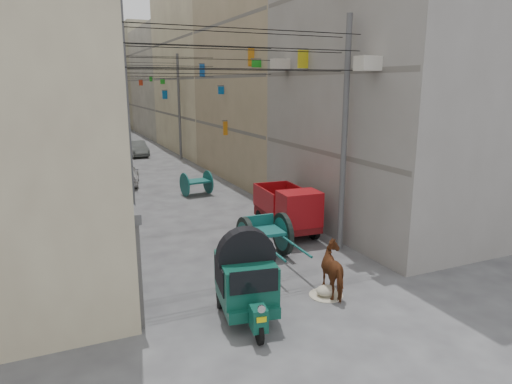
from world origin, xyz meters
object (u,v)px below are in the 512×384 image
second_cart (196,183)px  distant_car_white (126,174)px  horse (337,270)px  distant_car_green (115,137)px  tonga_cart (265,235)px  mini_truck (290,212)px  feed_sack (326,291)px  auto_rickshaw (246,278)px  distant_car_grey (137,148)px

second_cart → distant_car_white: (-3.07, 4.10, -0.05)m
horse → distant_car_green: horse is taller
tonga_cart → mini_truck: mini_truck is taller
second_cart → feed_sack: (-0.15, -12.99, -0.52)m
tonga_cart → distant_car_white: tonga_cart is taller
second_cart → distant_car_green: 24.53m
auto_rickshaw → distant_car_white: auto_rickshaw is taller
horse → distant_car_green: (-1.34, 37.45, -0.13)m
mini_truck → feed_sack: bearing=-103.4°
second_cart → horse: (0.19, -12.95, 0.02)m
horse → distant_car_grey: horse is taller
auto_rickshaw → tonga_cart: size_ratio=0.79×
tonga_cart → second_cart: (0.49, 9.63, -0.10)m
mini_truck → feed_sack: 5.35m
distant_car_white → distant_car_green: bearing=-84.9°
auto_rickshaw → distant_car_grey: (2.12, 28.34, -0.44)m
mini_truck → distant_car_grey: (-1.94, 23.11, -0.30)m
feed_sack → distant_car_white: (-2.92, 17.09, 0.47)m
feed_sack → horse: horse is taller
feed_sack → distant_car_green: size_ratio=0.15×
tonga_cart → distant_car_grey: bearing=92.0°
feed_sack → horse: bearing=6.3°
horse → distant_car_grey: 28.13m
feed_sack → distant_car_green: 37.51m
auto_rickshaw → tonga_cart: (2.16, 3.53, -0.28)m
second_cart → horse: size_ratio=0.95×
mini_truck → horse: mini_truck is taller
feed_sack → distant_car_white: size_ratio=0.16×
feed_sack → horse: size_ratio=0.36×
mini_truck → distant_car_green: (-2.55, 32.44, -0.36)m
feed_sack → distant_car_grey: bearing=90.8°
distant_car_white → distant_car_grey: 11.36m
horse → distant_car_green: size_ratio=0.42×
mini_truck → distant_car_grey: size_ratio=0.94×
tonga_cart → mini_truck: bearing=43.7°
second_cart → auto_rickshaw: bearing=-108.6°
feed_sack → distant_car_grey: 28.17m
feed_sack → tonga_cart: bearing=95.8°
mini_truck → distant_car_grey: bearing=98.5°
tonga_cart → distant_car_grey: size_ratio=0.88×
tonga_cart → auto_rickshaw: bearing=-119.5°
tonga_cart → second_cart: 9.64m
tonga_cart → horse: bearing=-76.5°
distant_car_green → horse: bearing=97.0°
horse → distant_car_grey: size_ratio=0.44×
horse → distant_car_white: bearing=-66.8°
distant_car_white → auto_rickshaw: bearing=101.9°
auto_rickshaw → second_cart: (2.65, 13.17, -0.39)m
tonga_cart → feed_sack: 3.43m
tonga_cart → horse: tonga_cart is taller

